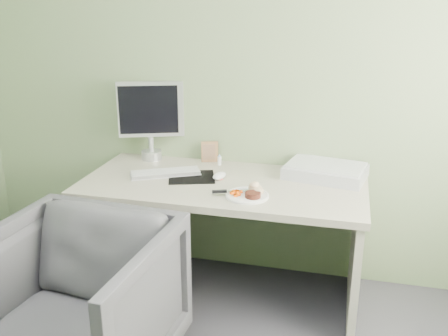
% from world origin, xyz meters
% --- Properties ---
extents(wall_back, '(3.50, 0.00, 3.50)m').
position_xyz_m(wall_back, '(0.00, 2.00, 1.35)').
color(wall_back, gray).
rests_on(wall_back, floor).
extents(desk, '(1.60, 0.75, 0.73)m').
position_xyz_m(desk, '(0.00, 1.62, 0.55)').
color(desk, '#AFA793').
rests_on(desk, floor).
extents(plate, '(0.23, 0.23, 0.01)m').
position_xyz_m(plate, '(0.18, 1.44, 0.74)').
color(plate, white).
rests_on(plate, desk).
extents(steak, '(0.11, 0.11, 0.03)m').
position_xyz_m(steak, '(0.21, 1.41, 0.76)').
color(steak, black).
rests_on(steak, plate).
extents(potato_pile, '(0.13, 0.11, 0.06)m').
position_xyz_m(potato_pile, '(0.21, 1.49, 0.77)').
color(potato_pile, tan).
rests_on(potato_pile, plate).
extents(carrot_heap, '(0.06, 0.05, 0.03)m').
position_xyz_m(carrot_heap, '(0.12, 1.41, 0.76)').
color(carrot_heap, '#FA5805').
rests_on(carrot_heap, plate).
extents(steak_knife, '(0.19, 0.09, 0.01)m').
position_xyz_m(steak_knife, '(0.06, 1.43, 0.75)').
color(steak_knife, silver).
rests_on(steak_knife, plate).
extents(mousepad, '(0.32, 0.30, 0.00)m').
position_xyz_m(mousepad, '(-0.19, 1.65, 0.73)').
color(mousepad, black).
rests_on(mousepad, desk).
extents(keyboard, '(0.41, 0.29, 0.02)m').
position_xyz_m(keyboard, '(-0.36, 1.65, 0.75)').
color(keyboard, white).
rests_on(keyboard, desk).
extents(computer_mouse, '(0.09, 0.12, 0.04)m').
position_xyz_m(computer_mouse, '(-0.03, 1.66, 0.75)').
color(computer_mouse, white).
rests_on(computer_mouse, desk).
extents(photo_frame, '(0.11, 0.05, 0.13)m').
position_xyz_m(photo_frame, '(-0.17, 1.96, 0.80)').
color(photo_frame, '#8C6241').
rests_on(photo_frame, desk).
extents(eyedrop_bottle, '(0.02, 0.02, 0.07)m').
position_xyz_m(eyedrop_bottle, '(-0.09, 1.91, 0.76)').
color(eyedrop_bottle, white).
rests_on(eyedrop_bottle, desk).
extents(scanner, '(0.50, 0.38, 0.07)m').
position_xyz_m(scanner, '(0.56, 1.84, 0.76)').
color(scanner, silver).
rests_on(scanner, desk).
extents(monitor, '(0.40, 0.18, 0.50)m').
position_xyz_m(monitor, '(-0.55, 1.94, 1.01)').
color(monitor, silver).
rests_on(monitor, desk).
extents(desk_chair, '(0.87, 0.89, 0.76)m').
position_xyz_m(desk_chair, '(-0.49, 0.79, 0.38)').
color(desk_chair, '#38383D').
rests_on(desk_chair, floor).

